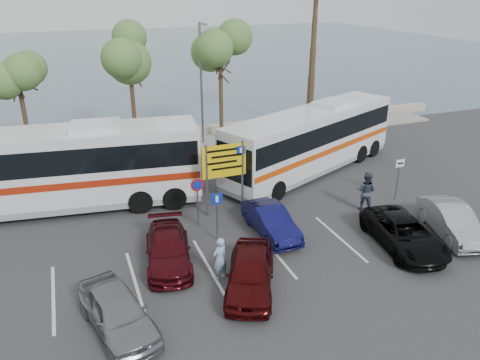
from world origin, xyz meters
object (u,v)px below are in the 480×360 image
object	(u,v)px
car_blue	(271,221)
pedestrian_far	(366,191)
car_maroon	(168,249)
car_silver_b	(452,221)
coach_bus_right	(311,142)
car_silver_a	(117,311)
pedestrian_near	(220,259)
street_lamp_right	(201,79)
suv_black	(404,233)
coach_bus_left	(56,172)
car_red	(250,273)
direction_sign	(225,166)

from	to	relation	value
car_blue	pedestrian_far	xyz separation A→B (m)	(5.34, 0.54, 0.37)
car_maroon	car_silver_b	world-z (taller)	car_silver_b
coach_bus_right	car_maroon	bearing A→B (deg)	-146.38
car_silver_a	pedestrian_far	size ratio (longest dim) A/B	2.03
car_silver_b	pedestrian_near	xyz separation A→B (m)	(-10.68, 0.48, 0.18)
street_lamp_right	car_maroon	bearing A→B (deg)	-112.18
street_lamp_right	pedestrian_far	distance (m)	13.79
car_blue	suv_black	world-z (taller)	suv_black
street_lamp_right	coach_bus_right	world-z (taller)	street_lamp_right
coach_bus_right	car_blue	bearing A→B (deg)	-131.27
car_silver_a	suv_black	world-z (taller)	car_silver_a
coach_bus_left	coach_bus_right	bearing A→B (deg)	-0.00
pedestrian_far	car_silver_b	bearing A→B (deg)	172.86
coach_bus_left	pedestrian_far	distance (m)	15.11
street_lamp_right	car_maroon	distance (m)	15.36
suv_black	street_lamp_right	bearing A→B (deg)	112.33
car_silver_a	coach_bus_right	bearing A→B (deg)	25.01
car_blue	pedestrian_far	distance (m)	5.38
car_blue	suv_black	xyz separation A→B (m)	(4.80, -3.03, 0.01)
street_lamp_right	car_silver_a	xyz separation A→B (m)	(-8.00, -17.02, -3.90)
pedestrian_near	car_silver_a	bearing A→B (deg)	-2.89
car_silver_a	car_blue	size ratio (longest dim) A/B	1.06
car_silver_a	car_silver_b	xyz separation A→B (m)	(14.66, 1.02, -0.00)
street_lamp_right	car_blue	size ratio (longest dim) A/B	2.07
car_red	car_silver_b	world-z (taller)	car_red
car_maroon	coach_bus_left	bearing A→B (deg)	129.94
car_silver_b	suv_black	bearing A→B (deg)	-161.64
car_silver_a	car_blue	world-z (taller)	car_silver_a
car_maroon	car_blue	bearing A→B (deg)	17.83
coach_bus_left	direction_sign	bearing A→B (deg)	-23.76
car_silver_a	car_red	distance (m)	4.82
coach_bus_left	suv_black	bearing A→B (deg)	-33.89
car_red	pedestrian_far	bearing A→B (deg)	53.03
street_lamp_right	car_maroon	xyz separation A→B (m)	(-5.60, -13.74, -3.98)
pedestrian_near	car_maroon	bearing A→B (deg)	-71.99
coach_bus_right	pedestrian_near	size ratio (longest dim) A/B	7.22
pedestrian_near	suv_black	bearing A→B (deg)	152.41
pedestrian_near	car_silver_b	bearing A→B (deg)	153.90
pedestrian_near	pedestrian_far	xyz separation A→B (m)	(8.56, 3.00, 0.13)
car_blue	car_red	xyz separation A→B (m)	(-2.40, -3.47, 0.07)
pedestrian_near	coach_bus_right	bearing A→B (deg)	-158.60
coach_bus_right	car_silver_a	size ratio (longest dim) A/B	3.10
pedestrian_near	pedestrian_far	size ratio (longest dim) A/B	0.87
car_blue	pedestrian_near	bearing A→B (deg)	-143.79
car_maroon	pedestrian_far	size ratio (longest dim) A/B	2.12
direction_sign	pedestrian_far	size ratio (longest dim) A/B	1.79
coach_bus_right	car_silver_a	world-z (taller)	coach_bus_right
car_maroon	direction_sign	bearing A→B (deg)	53.25
direction_sign	car_maroon	xyz separation A→B (m)	(-3.60, -3.41, -1.81)
coach_bus_right	car_red	world-z (taller)	coach_bus_right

